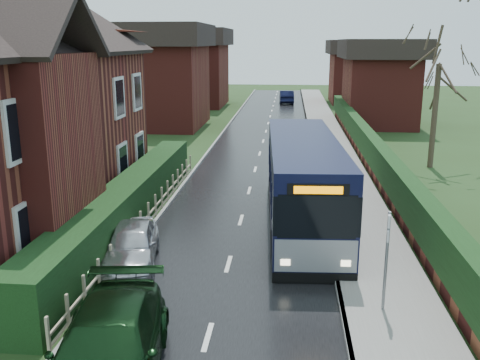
# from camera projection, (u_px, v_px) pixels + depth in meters

# --- Properties ---
(ground) EXTENTS (140.00, 140.00, 0.00)m
(ground) POSITION_uv_depth(u_px,v_px,m) (220.00, 296.00, 13.67)
(ground) COLOR #23401B
(ground) RESTS_ON ground
(road) EXTENTS (6.00, 100.00, 0.02)m
(road) POSITION_uv_depth(u_px,v_px,m) (249.00, 191.00, 23.31)
(road) COLOR black
(road) RESTS_ON ground
(pavement) EXTENTS (2.50, 100.00, 0.14)m
(pavement) POSITION_uv_depth(u_px,v_px,m) (348.00, 192.00, 22.91)
(pavement) COLOR slate
(pavement) RESTS_ON ground
(kerb_right) EXTENTS (0.12, 100.00, 0.14)m
(kerb_right) POSITION_uv_depth(u_px,v_px,m) (320.00, 191.00, 23.02)
(kerb_right) COLOR gray
(kerb_right) RESTS_ON ground
(kerb_left) EXTENTS (0.12, 100.00, 0.10)m
(kerb_left) POSITION_uv_depth(u_px,v_px,m) (180.00, 188.00, 23.57)
(kerb_left) COLOR gray
(kerb_left) RESTS_ON ground
(front_hedge) EXTENTS (1.20, 16.00, 1.60)m
(front_hedge) POSITION_uv_depth(u_px,v_px,m) (127.00, 205.00, 18.64)
(front_hedge) COLOR black
(front_hedge) RESTS_ON ground
(picket_fence) EXTENTS (0.10, 16.00, 0.90)m
(picket_fence) POSITION_uv_depth(u_px,v_px,m) (149.00, 215.00, 18.66)
(picket_fence) COLOR tan
(picket_fence) RESTS_ON ground
(right_wall_hedge) EXTENTS (0.60, 50.00, 1.80)m
(right_wall_hedge) POSITION_uv_depth(u_px,v_px,m) (386.00, 171.00, 22.53)
(right_wall_hedge) COLOR maroon
(right_wall_hedge) RESTS_ON ground
(bus) EXTENTS (2.81, 10.16, 3.05)m
(bus) POSITION_uv_depth(u_px,v_px,m) (303.00, 183.00, 18.74)
(bus) COLOR black
(bus) RESTS_ON ground
(car_silver) EXTENTS (2.06, 3.79, 1.22)m
(car_silver) POSITION_uv_depth(u_px,v_px,m) (132.00, 244.00, 15.50)
(car_silver) COLOR silver
(car_silver) RESTS_ON ground
(car_green) EXTENTS (2.63, 5.12, 1.42)m
(car_green) POSITION_uv_depth(u_px,v_px,m) (108.00, 351.00, 9.98)
(car_green) COLOR black
(car_green) RESTS_ON ground
(car_distant) EXTENTS (1.64, 4.17, 1.35)m
(car_distant) POSITION_uv_depth(u_px,v_px,m) (286.00, 97.00, 56.33)
(car_distant) COLOR black
(car_distant) RESTS_ON ground
(bus_stop_sign) EXTENTS (0.13, 0.39, 2.56)m
(bus_stop_sign) POSITION_uv_depth(u_px,v_px,m) (387.00, 248.00, 12.35)
(bus_stop_sign) COLOR slate
(bus_stop_sign) RESTS_ON ground
(tree_right_far) EXTENTS (3.89, 3.89, 7.51)m
(tree_right_far) POSITION_uv_depth(u_px,v_px,m) (440.00, 56.00, 26.33)
(tree_right_far) COLOR #3B2E23
(tree_right_far) RESTS_ON ground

